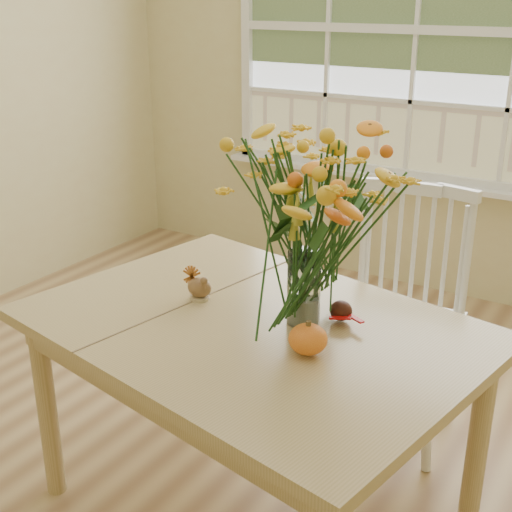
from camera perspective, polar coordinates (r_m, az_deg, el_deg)
The scene contains 9 objects.
floor at distance 2.80m, azimuth -5.87°, elevation -17.81°, with size 4.00×4.50×0.01m, color #946D47.
wall_back at distance 4.19m, azimuth 13.18°, elevation 15.18°, with size 4.00×0.02×2.70m, color #D4C488.
window at distance 4.14m, azimuth 13.21°, elevation 17.64°, with size 2.42×0.12×1.74m.
dining_table at distance 2.25m, azimuth -0.27°, elevation -7.57°, with size 1.58×1.25×0.76m.
windsor_chair at distance 2.86m, azimuth 12.21°, elevation -3.75°, with size 0.52×0.50×1.02m.
flower_vase at distance 2.08m, azimuth 4.18°, elevation 3.38°, with size 0.50×0.50×0.60m.
pumpkin at distance 2.01m, azimuth 4.35°, elevation -7.04°, with size 0.11×0.11×0.09m, color #E55B1A.
turkey_figurine at distance 2.36m, azimuth -4.73°, elevation -2.64°, with size 0.10×0.08×0.11m.
dark_gourd at distance 2.22m, azimuth 7.09°, elevation -4.62°, with size 0.12×0.07×0.07m.
Camera 1 is at (1.38, -1.69, 1.75)m, focal length 48.00 mm.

